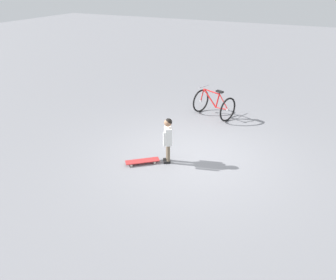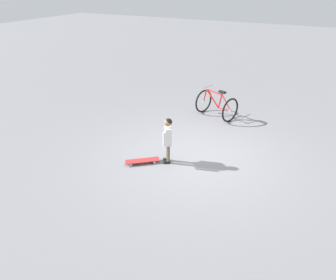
# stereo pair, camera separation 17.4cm
# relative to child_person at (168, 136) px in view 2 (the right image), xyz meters

# --- Properties ---
(ground_plane) EXTENTS (50.00, 50.00, 0.00)m
(ground_plane) POSITION_rel_child_person_xyz_m (-0.52, -0.49, -0.66)
(ground_plane) COLOR gray
(child_person) EXTENTS (0.26, 0.41, 1.06)m
(child_person) POSITION_rel_child_person_xyz_m (0.00, 0.00, 0.00)
(child_person) COLOR brown
(child_person) RESTS_ON ground
(skateboard) EXTENTS (0.70, 0.63, 0.07)m
(skateboard) POSITION_rel_child_person_xyz_m (0.48, 0.32, -0.60)
(skateboard) COLOR #B22D2D
(skateboard) RESTS_ON ground
(bicycle_mid) EXTENTS (1.25, 1.04, 0.85)m
(bicycle_mid) POSITION_rel_child_person_xyz_m (-0.04, -3.02, -0.28)
(bicycle_mid) COLOR black
(bicycle_mid) RESTS_ON ground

